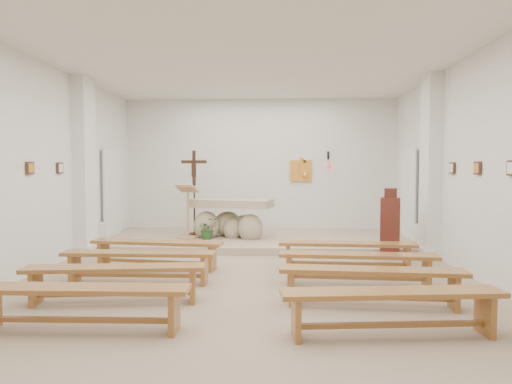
{
  "coord_description": "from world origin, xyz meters",
  "views": [
    {
      "loc": [
        0.44,
        -6.85,
        1.72
      ],
      "look_at": [
        0.05,
        1.6,
        1.28
      ],
      "focal_mm": 32.0,
      "sensor_mm": 36.0,
      "label": 1
    }
  ],
  "objects_px": {
    "crucifix_stand": "(194,186)",
    "donation_pedestal": "(390,227)",
    "altar": "(230,221)",
    "bench_left_front": "(157,248)",
    "bench_right_third": "(372,278)",
    "lectern": "(188,212)",
    "bench_right_fourth": "(392,302)",
    "bench_right_second": "(357,262)",
    "bench_left_third": "(115,275)",
    "bench_right_front": "(347,249)",
    "bench_left_fourth": "(81,298)",
    "bench_left_second": "(139,260)"
  },
  "relations": [
    {
      "from": "crucifix_stand",
      "to": "donation_pedestal",
      "type": "relative_size",
      "value": 1.48
    },
    {
      "from": "altar",
      "to": "bench_left_front",
      "type": "xyz_separation_m",
      "value": [
        -0.99,
        -2.66,
        -0.15
      ]
    },
    {
      "from": "bench_left_front",
      "to": "bench_right_third",
      "type": "relative_size",
      "value": 1.0
    },
    {
      "from": "altar",
      "to": "lectern",
      "type": "bearing_deg",
      "value": -149.02
    },
    {
      "from": "bench_right_fourth",
      "to": "altar",
      "type": "bearing_deg",
      "value": 105.85
    },
    {
      "from": "bench_left_front",
      "to": "lectern",
      "type": "bearing_deg",
      "value": 95.81
    },
    {
      "from": "bench_right_second",
      "to": "bench_right_fourth",
      "type": "bearing_deg",
      "value": -86.47
    },
    {
      "from": "bench_left_front",
      "to": "bench_left_third",
      "type": "bearing_deg",
      "value": -82.58
    },
    {
      "from": "bench_left_front",
      "to": "bench_right_front",
      "type": "bearing_deg",
      "value": 7.42
    },
    {
      "from": "donation_pedestal",
      "to": "bench_right_second",
      "type": "distance_m",
      "value": 2.36
    },
    {
      "from": "donation_pedestal",
      "to": "altar",
      "type": "bearing_deg",
      "value": 169.63
    },
    {
      "from": "bench_right_front",
      "to": "bench_right_fourth",
      "type": "relative_size",
      "value": 1.0
    },
    {
      "from": "bench_left_fourth",
      "to": "bench_left_third",
      "type": "bearing_deg",
      "value": 89.17
    },
    {
      "from": "bench_left_fourth",
      "to": "donation_pedestal",
      "type": "bearing_deg",
      "value": 43.6
    },
    {
      "from": "bench_right_second",
      "to": "bench_left_second",
      "type": "bearing_deg",
      "value": -176.47
    },
    {
      "from": "crucifix_stand",
      "to": "bench_right_second",
      "type": "relative_size",
      "value": 0.87
    },
    {
      "from": "bench_left_front",
      "to": "bench_right_fourth",
      "type": "bearing_deg",
      "value": -35.5
    },
    {
      "from": "bench_right_third",
      "to": "bench_right_fourth",
      "type": "height_order",
      "value": "same"
    },
    {
      "from": "bench_right_front",
      "to": "bench_left_fourth",
      "type": "bearing_deg",
      "value": -134.07
    },
    {
      "from": "altar",
      "to": "bench_right_third",
      "type": "bearing_deg",
      "value": -50.63
    },
    {
      "from": "bench_left_second",
      "to": "bench_left_third",
      "type": "bearing_deg",
      "value": -89.88
    },
    {
      "from": "lectern",
      "to": "bench_right_fourth",
      "type": "height_order",
      "value": "lectern"
    },
    {
      "from": "lectern",
      "to": "bench_left_fourth",
      "type": "height_order",
      "value": "lectern"
    },
    {
      "from": "bench_right_fourth",
      "to": "bench_left_second",
      "type": "bearing_deg",
      "value": 142.5
    },
    {
      "from": "bench_left_fourth",
      "to": "crucifix_stand",
      "type": "bearing_deg",
      "value": 88.31
    },
    {
      "from": "bench_right_second",
      "to": "bench_left_fourth",
      "type": "xyz_separation_m",
      "value": [
        -3.22,
        -2.0,
        0.0
      ]
    },
    {
      "from": "altar",
      "to": "bench_left_third",
      "type": "distance_m",
      "value": 4.76
    },
    {
      "from": "crucifix_stand",
      "to": "bench_right_second",
      "type": "bearing_deg",
      "value": -53.77
    },
    {
      "from": "altar",
      "to": "bench_left_second",
      "type": "xyz_separation_m",
      "value": [
        -0.99,
        -3.65,
        -0.15
      ]
    },
    {
      "from": "crucifix_stand",
      "to": "bench_left_third",
      "type": "xyz_separation_m",
      "value": [
        -0.09,
        -5.06,
        -0.94
      ]
    },
    {
      "from": "lectern",
      "to": "bench_right_third",
      "type": "relative_size",
      "value": 0.54
    },
    {
      "from": "bench_right_front",
      "to": "bench_right_second",
      "type": "relative_size",
      "value": 1.0
    },
    {
      "from": "crucifix_stand",
      "to": "bench_left_second",
      "type": "bearing_deg",
      "value": -92.68
    },
    {
      "from": "bench_right_third",
      "to": "bench_left_fourth",
      "type": "bearing_deg",
      "value": -158.94
    },
    {
      "from": "bench_left_third",
      "to": "bench_right_second",
      "type": "bearing_deg",
      "value": 10.67
    },
    {
      "from": "bench_left_front",
      "to": "bench_left_third",
      "type": "distance_m",
      "value": 2.0
    },
    {
      "from": "crucifix_stand",
      "to": "bench_right_third",
      "type": "height_order",
      "value": "crucifix_stand"
    },
    {
      "from": "altar",
      "to": "bench_right_fourth",
      "type": "distance_m",
      "value": 6.08
    },
    {
      "from": "altar",
      "to": "lectern",
      "type": "distance_m",
      "value": 0.99
    },
    {
      "from": "crucifix_stand",
      "to": "bench_left_front",
      "type": "height_order",
      "value": "crucifix_stand"
    },
    {
      "from": "donation_pedestal",
      "to": "bench_right_front",
      "type": "relative_size",
      "value": 0.59
    },
    {
      "from": "crucifix_stand",
      "to": "bench_right_third",
      "type": "relative_size",
      "value": 0.87
    },
    {
      "from": "lectern",
      "to": "bench_left_third",
      "type": "xyz_separation_m",
      "value": [
        -0.07,
        -4.37,
        -0.4
      ]
    },
    {
      "from": "donation_pedestal",
      "to": "bench_left_third",
      "type": "distance_m",
      "value": 5.25
    },
    {
      "from": "bench_left_third",
      "to": "bench_left_fourth",
      "type": "distance_m",
      "value": 1.0
    },
    {
      "from": "bench_right_second",
      "to": "bench_right_third",
      "type": "bearing_deg",
      "value": -86.47
    },
    {
      "from": "altar",
      "to": "bench_left_front",
      "type": "distance_m",
      "value": 2.84
    },
    {
      "from": "bench_left_front",
      "to": "bench_left_third",
      "type": "relative_size",
      "value": 1.0
    },
    {
      "from": "bench_right_third",
      "to": "bench_right_fourth",
      "type": "relative_size",
      "value": 1.0
    },
    {
      "from": "lectern",
      "to": "bench_right_fourth",
      "type": "distance_m",
      "value": 6.23
    }
  ]
}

